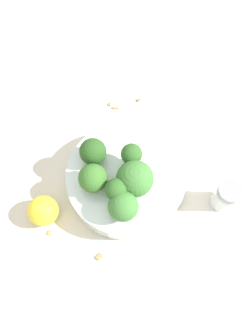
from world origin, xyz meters
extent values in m
plane|color=beige|center=(0.00, 0.00, 0.00)|extent=(3.00, 3.00, 0.00)
cylinder|color=silver|center=(0.00, 0.00, 0.02)|extent=(0.19, 0.19, 0.05)
cylinder|color=#8EB770|center=(-0.04, -0.04, 0.06)|extent=(0.02, 0.02, 0.02)
sphere|color=#28511E|center=(-0.04, -0.04, 0.07)|extent=(0.04, 0.04, 0.04)
cylinder|color=#8EB770|center=(-0.02, 0.01, 0.06)|extent=(0.02, 0.02, 0.03)
sphere|color=#2D5B23|center=(-0.02, 0.01, 0.08)|extent=(0.03, 0.03, 0.03)
cylinder|color=#84AD66|center=(0.00, -0.05, 0.06)|extent=(0.02, 0.02, 0.02)
sphere|color=#386B28|center=(0.00, -0.05, 0.07)|extent=(0.04, 0.04, 0.04)
cylinder|color=#84AD66|center=(0.03, -0.03, 0.06)|extent=(0.02, 0.02, 0.03)
sphere|color=#2D5B23|center=(0.03, -0.03, 0.08)|extent=(0.03, 0.03, 0.03)
cylinder|color=#7A9E5B|center=(0.02, 0.01, 0.05)|extent=(0.02, 0.02, 0.02)
sphere|color=#3D7533|center=(0.02, 0.01, 0.07)|extent=(0.06, 0.06, 0.06)
cylinder|color=#8EB770|center=(0.06, -0.02, 0.06)|extent=(0.02, 0.02, 0.02)
sphere|color=#3D7533|center=(0.06, -0.02, 0.07)|extent=(0.05, 0.05, 0.05)
cylinder|color=silver|center=(0.08, 0.14, 0.02)|extent=(0.04, 0.04, 0.05)
cylinder|color=gray|center=(0.08, 0.14, 0.05)|extent=(0.04, 0.04, 0.01)
sphere|color=yellow|center=(0.01, -0.14, 0.02)|extent=(0.05, 0.05, 0.05)
cube|color=olive|center=(-0.15, 0.08, 0.00)|extent=(0.01, 0.01, 0.01)
cube|color=tan|center=(0.04, -0.14, 0.00)|extent=(0.01, 0.01, 0.01)
cube|color=tan|center=(-0.15, 0.03, 0.00)|extent=(0.01, 0.01, 0.01)
cube|color=#AD7F4C|center=(0.10, -0.08, 0.00)|extent=(0.01, 0.01, 0.01)
cube|color=olive|center=(-0.16, 0.02, 0.00)|extent=(0.01, 0.01, 0.01)
camera|label=1|loc=(0.18, -0.06, 0.53)|focal=35.00mm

